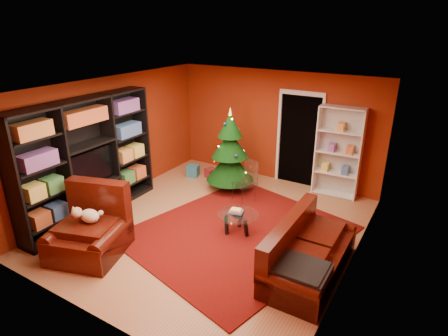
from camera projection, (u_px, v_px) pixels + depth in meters
The scene contains 17 objects.
floor at pixel (213, 227), 7.09m from camera, with size 5.00×5.50×0.05m, color #A46842.
ceiling at pixel (211, 86), 6.11m from camera, with size 5.00×5.50×0.05m, color silver.
wall_back at pixel (276, 126), 8.81m from camera, with size 5.00×0.05×2.60m, color maroon.
wall_left at pixel (111, 140), 7.82m from camera, with size 0.05×5.50×2.60m, color maroon.
wall_right at pixel (359, 194), 5.39m from camera, with size 0.05×5.50×2.60m, color maroon.
doorway at pixel (299, 141), 8.58m from camera, with size 1.06×0.60×2.16m, color black, non-canonical shape.
rug at pixel (238, 232), 6.85m from camera, with size 3.11×3.63×0.02m, color #610D09.
media_unit at pixel (88, 160), 7.08m from camera, with size 0.47×3.04×2.33m, color black, non-canonical shape.
christmas_tree at pixel (230, 151), 8.32m from camera, with size 1.08×1.08×1.92m, color black, non-canonical shape.
gift_box_teal at pixel (193, 171), 9.32m from camera, with size 0.28×0.28×0.28m, color #266B88.
gift_box_red at pixel (210, 173), 9.26m from camera, with size 0.23×0.23×0.23m, color maroon.
white_bookshelf at pixel (338, 153), 8.01m from camera, with size 0.94×0.34×2.03m, color white, non-canonical shape.
armchair at pixel (87, 229), 6.08m from camera, with size 1.19×1.19×0.93m, color #360D07, non-canonical shape.
dog at pixel (90, 216), 6.03m from camera, with size 0.40×0.30×0.30m, color beige, non-canonical shape.
sofa at pixel (311, 248), 5.63m from camera, with size 2.01×0.90×0.86m, color #360D07, non-canonical shape.
coffee_table at pixel (238, 223), 6.79m from camera, with size 0.76×0.76×0.48m, color gray, non-canonical shape.
acrylic_chair at pixel (244, 184), 7.90m from camera, with size 0.42×0.46×0.83m, color #66605B, non-canonical shape.
Camera 1 is at (3.37, -5.18, 3.63)m, focal length 30.00 mm.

